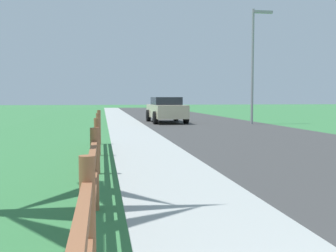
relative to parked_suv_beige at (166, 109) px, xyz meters
The scene contains 7 objects.
ground_plane 2.06m from the parked_suv_beige, 141.38° to the left, with size 120.00×120.00×0.00m, color #367641.
road_asphalt 3.85m from the parked_suv_beige, 57.84° to the left, with size 7.00×66.00×0.01m, color #3B3B3B.
curb_concrete 5.57m from the parked_suv_beige, 144.60° to the left, with size 6.00×66.00×0.01m, color #A2A7A4.
grass_verge 6.83m from the parked_suv_beige, 151.95° to the left, with size 5.00×66.00×0.00m, color #367641.
rail_fence 17.77m from the parked_suv_beige, 102.58° to the right, with size 0.11×12.98×1.09m.
parked_suv_beige is the anchor object (origin of this frame).
street_lamp 5.93m from the parked_suv_beige, 26.01° to the right, with size 1.17×0.20×6.35m.
Camera 1 is at (-2.27, -0.17, 1.48)m, focal length 43.63 mm.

